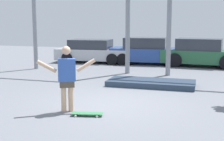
{
  "coord_description": "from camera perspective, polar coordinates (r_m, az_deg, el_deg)",
  "views": [
    {
      "loc": [
        2.63,
        -8.05,
        2.26
      ],
      "look_at": [
        -0.33,
        1.24,
        0.76
      ],
      "focal_mm": 50.0,
      "sensor_mm": 36.0,
      "label": 1
    }
  ],
  "objects": [
    {
      "name": "parked_car_blue",
      "position": [
        17.28,
        6.47,
        3.51
      ],
      "size": [
        4.17,
        2.11,
        1.45
      ],
      "rotation": [
        0.0,
        0.0,
        0.08
      ],
      "color": "#284793",
      "rests_on": "ground_plane"
    },
    {
      "name": "manual_pad",
      "position": [
        11.33,
        7.15,
        -2.29
      ],
      "size": [
        3.12,
        1.38,
        0.2
      ],
      "primitive_type": "cube",
      "rotation": [
        0.0,
        0.0,
        0.02
      ],
      "color": "#28384C",
      "rests_on": "ground_plane"
    },
    {
      "name": "skateboarder",
      "position": [
        7.97,
        -8.27,
        -0.97
      ],
      "size": [
        1.33,
        0.84,
        1.68
      ],
      "rotation": [
        0.0,
        0.0,
        0.53
      ],
      "color": "#DBAD89",
      "rests_on": "ground_plane"
    },
    {
      "name": "skateboard",
      "position": [
        7.7,
        -4.59,
        -7.84
      ],
      "size": [
        0.8,
        0.37,
        0.08
      ],
      "rotation": [
        0.0,
        0.0,
        0.22
      ],
      "color": "#338C4C",
      "rests_on": "ground_plane"
    },
    {
      "name": "parked_car_green",
      "position": [
        16.8,
        16.0,
        3.09
      ],
      "size": [
        4.17,
        2.07,
        1.44
      ],
      "rotation": [
        0.0,
        0.0,
        -0.08
      ],
      "color": "#28603D",
      "rests_on": "ground_plane"
    },
    {
      "name": "ground_plane",
      "position": [
        8.77,
        -0.43,
        -6.17
      ],
      "size": [
        36.0,
        36.0,
        0.0
      ],
      "primitive_type": "plane",
      "color": "slate"
    },
    {
      "name": "parked_car_silver",
      "position": [
        17.89,
        -3.53,
        3.53
      ],
      "size": [
        4.27,
        2.2,
        1.3
      ],
      "rotation": [
        0.0,
        0.0,
        0.08
      ],
      "color": "#B7BABF",
      "rests_on": "ground_plane"
    }
  ]
}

